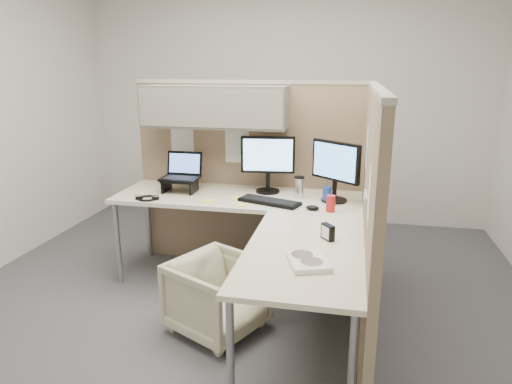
% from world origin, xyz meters
% --- Properties ---
extents(ground, '(4.50, 4.50, 0.00)m').
position_xyz_m(ground, '(0.00, 0.00, 0.00)').
color(ground, '#44444A').
rests_on(ground, ground).
extents(partition_back, '(2.00, 0.36, 1.63)m').
position_xyz_m(partition_back, '(-0.22, 0.83, 1.10)').
color(partition_back, '#917A5F').
rests_on(partition_back, ground).
extents(partition_right, '(0.07, 2.03, 1.63)m').
position_xyz_m(partition_right, '(0.90, -0.07, 0.82)').
color(partition_right, '#917A5F').
rests_on(partition_right, ground).
extents(desk, '(2.00, 1.98, 0.73)m').
position_xyz_m(desk, '(0.12, 0.13, 0.69)').
color(desk, beige).
rests_on(desk, ground).
extents(office_chair, '(0.70, 0.72, 0.56)m').
position_xyz_m(office_chair, '(-0.05, -0.26, 0.28)').
color(office_chair, beige).
rests_on(office_chair, ground).
extents(monitor_left, '(0.44, 0.20, 0.47)m').
position_xyz_m(monitor_left, '(0.11, 0.69, 1.00)').
color(monitor_left, black).
rests_on(monitor_left, desk).
extents(monitor_right, '(0.37, 0.30, 0.47)m').
position_xyz_m(monitor_right, '(0.66, 0.54, 1.00)').
color(monitor_right, black).
rests_on(monitor_right, desk).
extents(laptop_station, '(0.30, 0.26, 0.32)m').
position_xyz_m(laptop_station, '(-0.61, 0.58, 0.85)').
color(laptop_station, black).
rests_on(laptop_station, desk).
extents(keyboard, '(0.50, 0.30, 0.02)m').
position_xyz_m(keyboard, '(0.18, 0.38, 0.74)').
color(keyboard, black).
rests_on(keyboard, desk).
extents(mouse, '(0.10, 0.07, 0.04)m').
position_xyz_m(mouse, '(0.52, 0.28, 0.75)').
color(mouse, black).
rests_on(mouse, desk).
extents(travel_mug, '(0.08, 0.08, 0.17)m').
position_xyz_m(travel_mug, '(0.38, 0.58, 0.82)').
color(travel_mug, silver).
rests_on(travel_mug, desk).
extents(soda_can_green, '(0.07, 0.07, 0.12)m').
position_xyz_m(soda_can_green, '(0.64, 0.27, 0.79)').
color(soda_can_green, '#B21E1E').
rests_on(soda_can_green, desk).
extents(soda_can_silver, '(0.07, 0.07, 0.12)m').
position_xyz_m(soda_can_silver, '(0.60, 0.51, 0.79)').
color(soda_can_silver, '#1E3FA5').
rests_on(soda_can_silver, desk).
extents(sticky_note_a, '(0.10, 0.10, 0.01)m').
position_xyz_m(sticky_note_a, '(-0.29, 0.33, 0.73)').
color(sticky_note_a, '#F9ED41').
rests_on(sticky_note_a, desk).
extents(sticky_note_b, '(0.10, 0.10, 0.01)m').
position_xyz_m(sticky_note_b, '(-0.02, 0.28, 0.73)').
color(sticky_note_b, '#F9ED41').
rests_on(sticky_note_b, desk).
extents(sticky_note_d, '(0.09, 0.09, 0.01)m').
position_xyz_m(sticky_note_d, '(-0.11, 0.46, 0.73)').
color(sticky_note_d, '#F9ED41').
rests_on(sticky_note_d, desk).
extents(headphones, '(0.19, 0.17, 0.03)m').
position_xyz_m(headphones, '(-0.78, 0.28, 0.74)').
color(headphones, black).
rests_on(headphones, desk).
extents(paper_stack, '(0.27, 0.31, 0.03)m').
position_xyz_m(paper_stack, '(0.58, -0.67, 0.75)').
color(paper_stack, white).
rests_on(paper_stack, desk).
extents(desk_clock, '(0.09, 0.10, 0.10)m').
position_xyz_m(desk_clock, '(0.66, -0.29, 0.78)').
color(desk_clock, black).
rests_on(desk_clock, desk).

